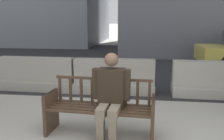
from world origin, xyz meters
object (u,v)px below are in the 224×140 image
street_bench (100,111)px  jersey_barrier_centre (114,79)px  jersey_barrier_left (37,76)px  jersey_barrier_right (215,82)px  seated_person (110,94)px

street_bench → jersey_barrier_centre: 2.39m
jersey_barrier_left → street_bench: bearing=-48.8°
jersey_barrier_left → jersey_barrier_right: size_ratio=1.00×
seated_person → jersey_barrier_centre: (-0.23, 2.46, -0.35)m
street_bench → seated_person: bearing=-21.7°
jersey_barrier_centre → jersey_barrier_left: (-2.05, 0.02, 0.00)m
seated_person → jersey_barrier_right: size_ratio=0.65×
seated_person → jersey_barrier_centre: size_ratio=0.65×
jersey_barrier_left → jersey_barrier_centre: bearing=-0.6°
street_bench → seated_person: seated_person is taller
street_bench → jersey_barrier_left: bearing=131.2°
jersey_barrier_centre → jersey_barrier_right: size_ratio=1.00×
seated_person → jersey_barrier_left: 3.39m
street_bench → jersey_barrier_right: 3.33m
seated_person → jersey_barrier_left: (-2.28, 2.48, -0.35)m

